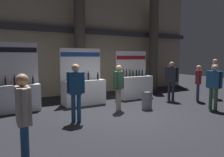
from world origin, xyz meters
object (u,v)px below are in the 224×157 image
Objects in this scene: exhibitor_booth_2 at (135,85)px; visitor_1 at (214,74)px; exhibitor_booth_1 at (84,90)px; trash_bin at (147,100)px; visitor_7 at (23,112)px; visitor_4 at (198,80)px; visitor_2 at (214,83)px; exhibitor_booth_0 at (15,95)px; visitor_6 at (171,77)px; visitor_3 at (119,83)px; visitor_0 at (76,88)px.

exhibitor_booth_2 is 3.80m from visitor_1.
trash_bin is (1.74, -1.91, -0.27)m from exhibitor_booth_1.
exhibitor_booth_1 reaches higher than visitor_7.
visitor_1 is 1.17× the size of visitor_4.
visitor_1 is 1.11× the size of visitor_2.
exhibitor_booth_0 is 6.38m from visitor_6.
exhibitor_booth_1 is at bearing -177.55° from exhibitor_booth_2.
trash_bin is (-0.88, -2.02, -0.27)m from exhibitor_booth_2.
trash_bin is 2.16m from visitor_6.
visitor_4 is at bearing -44.82° from exhibitor_booth_2.
visitor_7 is at bearing -17.88° from visitor_1.
visitor_4 is at bearing 108.30° from visitor_7.
trash_bin is 0.42× the size of visitor_4.
visitor_2 is 1.05× the size of visitor_4.
visitor_3 is 4.38m from visitor_7.
visitor_1 is at bearing -33.00° from visitor_4.
exhibitor_booth_2 reaches higher than visitor_4.
visitor_1 is 1.30m from visitor_4.
visitor_0 reaches higher than visitor_7.
visitor_4 is at bearing 0.74° from trash_bin.
exhibitor_booth_1 is at bearing -92.93° from visitor_0.
visitor_1 is at bearing 2.22° from trash_bin.
visitor_7 is (-4.55, -2.30, 0.67)m from trash_bin.
exhibitor_booth_0 is 1.56× the size of visitor_4.
visitor_6 is at bearing -26.33° from visitor_3.
visitor_0 is 0.94× the size of visitor_1.
exhibitor_booth_1 reaches higher than visitor_1.
visitor_7 is at bearing -93.16° from exhibitor_booth_0.
exhibitor_booth_2 reaches higher than visitor_7.
visitor_4 is at bearing 136.19° from visitor_2.
exhibitor_booth_0 is at bearing 125.82° from visitor_4.
exhibitor_booth_1 is 5.07m from visitor_7.
visitor_0 is at bearing -175.27° from trash_bin.
visitor_7 is at bearing -93.30° from visitor_2.
visitor_0 is 1.00× the size of visitor_6.
exhibitor_booth_1 is 1.39× the size of visitor_3.
visitor_7 reaches higher than visitor_4.
visitor_6 reaches higher than visitor_2.
trash_bin is 1.27m from visitor_3.
visitor_0 is 1.05× the size of visitor_2.
exhibitor_booth_0 reaches higher than visitor_2.
visitor_0 is at bearing 163.87° from visitor_3.
visitor_0 is 5.01m from visitor_2.
visitor_3 is 0.99× the size of visitor_7.
visitor_7 is at bearing -153.21° from trash_bin.
visitor_2 is (6.35, -3.35, 0.39)m from exhibitor_booth_0.
visitor_4 is (4.61, -1.87, 0.33)m from exhibitor_booth_1.
visitor_3 is at bearing 137.29° from visitor_4.
visitor_3 is (1.82, 0.56, -0.04)m from visitor_0.
exhibitor_booth_2 is 1.20× the size of visitor_1.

